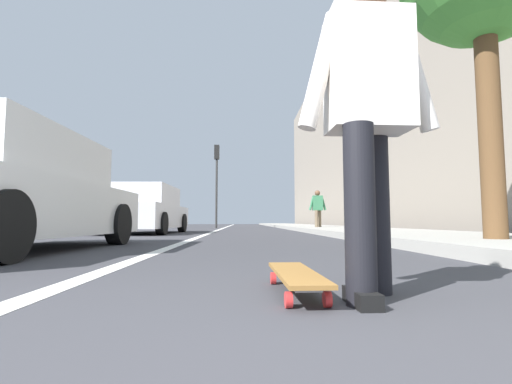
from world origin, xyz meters
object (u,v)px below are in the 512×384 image
Objects in this scene: parked_car_near at (9,194)px; parked_car_mid at (145,211)px; traffic_light at (217,171)px; skateboard at (296,276)px; skater_person at (368,108)px; pedestrian_distant at (318,207)px.

parked_car_near reaches higher than parked_car_mid.
parked_car_near is 15.88m from traffic_light.
parked_car_mid is (9.60, 3.32, 0.62)m from skateboard.
parked_car_mid is at bearing 169.57° from traffic_light.
skater_person is 0.99× the size of pedestrian_distant.
skateboard is 0.18× the size of traffic_light.
pedestrian_distant reaches higher than parked_car_mid.
parked_car_mid is at bearing 1.11° from parked_car_near.
traffic_light reaches higher than skater_person.
pedestrian_distant is (12.89, -2.83, 0.85)m from skateboard.
skateboard is 10.18m from parked_car_mid.
traffic_light reaches higher than parked_car_mid.
skateboard is 0.19× the size of parked_car_near.
parked_car_near is 6.87m from parked_car_mid.
traffic_light is at bearing -5.41° from parked_car_near.
traffic_light is at bearing -10.43° from parked_car_mid.
parked_car_near is (2.88, 3.53, -0.22)m from skater_person.
parked_car_mid is at bearing 118.13° from pedestrian_distant.
traffic_light is at bearing 39.74° from pedestrian_distant.
skater_person is at bearing -113.36° from skateboard.
skater_person is at bearing 169.22° from pedestrian_distant.
pedestrian_distant reaches higher than skater_person.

